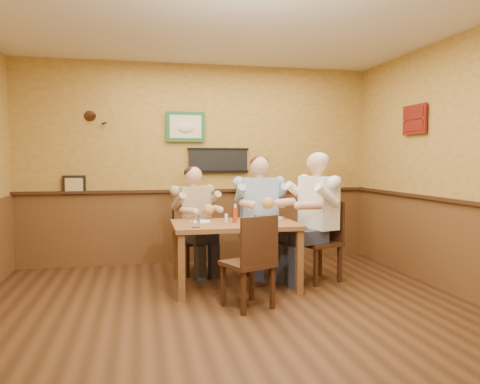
# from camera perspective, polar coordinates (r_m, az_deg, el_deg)

# --- Properties ---
(room) EXTENTS (5.02, 5.03, 2.81)m
(room) POSITION_cam_1_polar(r_m,az_deg,el_deg) (4.41, 0.52, 6.88)
(room) COLOR #351E0F
(room) RESTS_ON ground
(dining_table) EXTENTS (1.40, 0.90, 0.75)m
(dining_table) POSITION_cam_1_polar(r_m,az_deg,el_deg) (5.32, -0.64, -4.73)
(dining_table) COLOR brown
(dining_table) RESTS_ON ground
(chair_back_left) EXTENTS (0.52, 0.52, 0.86)m
(chair_back_left) POSITION_cam_1_polar(r_m,az_deg,el_deg) (6.07, -5.75, -5.82)
(chair_back_left) COLOR #3D2313
(chair_back_left) RESTS_ON ground
(chair_back_right) EXTENTS (0.45, 0.45, 0.95)m
(chair_back_right) POSITION_cam_1_polar(r_m,az_deg,el_deg) (6.07, 2.34, -5.41)
(chair_back_right) COLOR #3D2313
(chair_back_right) RESTS_ON ground
(chair_right_end) EXTENTS (0.57, 0.57, 0.97)m
(chair_right_end) POSITION_cam_1_polar(r_m,az_deg,el_deg) (5.71, 9.50, -5.93)
(chair_right_end) COLOR #3D2313
(chair_right_end) RESTS_ON ground
(chair_near_side) EXTENTS (0.56, 0.56, 0.93)m
(chair_near_side) POSITION_cam_1_polar(r_m,az_deg,el_deg) (4.65, 0.94, -8.43)
(chair_near_side) COLOR #3D2313
(chair_near_side) RESTS_ON ground
(diner_tan_shirt) EXTENTS (0.74, 0.74, 1.23)m
(diner_tan_shirt) POSITION_cam_1_polar(r_m,az_deg,el_deg) (6.04, -5.77, -4.09)
(diner_tan_shirt) COLOR tan
(diner_tan_shirt) RESTS_ON ground
(diner_blue_polo) EXTENTS (0.64, 0.64, 1.35)m
(diner_blue_polo) POSITION_cam_1_polar(r_m,az_deg,el_deg) (6.04, 2.35, -3.51)
(diner_blue_polo) COLOR #8DB0D4
(diner_blue_polo) RESTS_ON ground
(diner_white_elder) EXTENTS (0.81, 0.81, 1.39)m
(diner_white_elder) POSITION_cam_1_polar(r_m,az_deg,el_deg) (5.68, 9.52, -3.85)
(diner_white_elder) COLOR white
(diner_white_elder) RESTS_ON ground
(water_glass_left) EXTENTS (0.11, 0.11, 0.13)m
(water_glass_left) POSITION_cam_1_polar(r_m,az_deg,el_deg) (4.94, -5.40, -3.57)
(water_glass_left) COLOR white
(water_glass_left) RESTS_ON dining_table
(water_glass_mid) EXTENTS (0.10, 0.10, 0.12)m
(water_glass_mid) POSITION_cam_1_polar(r_m,az_deg,el_deg) (5.08, 1.59, -3.44)
(water_glass_mid) COLOR white
(water_glass_mid) RESTS_ON dining_table
(cola_tumbler) EXTENTS (0.10, 0.10, 0.11)m
(cola_tumbler) POSITION_cam_1_polar(r_m,az_deg,el_deg) (5.06, 2.67, -3.51)
(cola_tumbler) COLOR black
(cola_tumbler) RESTS_ON dining_table
(hot_sauce_bottle) EXTENTS (0.06, 0.06, 0.19)m
(hot_sauce_bottle) POSITION_cam_1_polar(r_m,az_deg,el_deg) (5.27, -0.58, -2.74)
(hot_sauce_bottle) COLOR #B93613
(hot_sauce_bottle) RESTS_ON dining_table
(salt_shaker) EXTENTS (0.04, 0.04, 0.09)m
(salt_shaker) POSITION_cam_1_polar(r_m,az_deg,el_deg) (5.38, -1.68, -3.16)
(salt_shaker) COLOR white
(salt_shaker) RESTS_ON dining_table
(pepper_shaker) EXTENTS (0.04, 0.04, 0.09)m
(pepper_shaker) POSITION_cam_1_polar(r_m,az_deg,el_deg) (5.34, -0.72, -3.22)
(pepper_shaker) COLOR black
(pepper_shaker) RESTS_ON dining_table
(plate_far_left) EXTENTS (0.29, 0.29, 0.02)m
(plate_far_left) POSITION_cam_1_polar(r_m,az_deg,el_deg) (5.36, -4.83, -3.60)
(plate_far_left) COLOR white
(plate_far_left) RESTS_ON dining_table
(plate_far_right) EXTENTS (0.35, 0.35, 0.02)m
(plate_far_right) POSITION_cam_1_polar(r_m,az_deg,el_deg) (5.66, 3.97, -3.17)
(plate_far_right) COLOR silver
(plate_far_right) RESTS_ON dining_table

